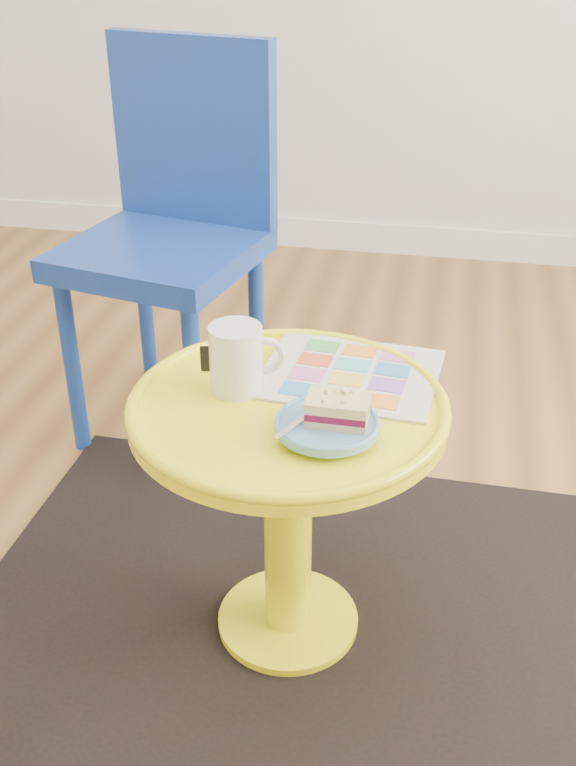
% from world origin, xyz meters
% --- Properties ---
extents(floor, '(4.00, 4.00, 0.00)m').
position_xyz_m(floor, '(0.00, 0.00, 0.00)').
color(floor, brown).
rests_on(floor, ground).
extents(rug, '(1.32, 1.12, 0.01)m').
position_xyz_m(rug, '(0.21, -0.09, 0.00)').
color(rug, black).
rests_on(rug, ground).
extents(side_table, '(0.54, 0.54, 0.52)m').
position_xyz_m(side_table, '(0.21, -0.09, 0.37)').
color(side_table, '#FFF215').
rests_on(side_table, ground).
extents(chair, '(0.52, 0.52, 0.98)m').
position_xyz_m(chair, '(-0.23, 0.64, 0.57)').
color(chair, '#173A95').
rests_on(chair, ground).
extents(newspaper, '(0.33, 0.29, 0.01)m').
position_xyz_m(newspaper, '(0.30, 0.03, 0.52)').
color(newspaper, silver).
rests_on(newspaper, side_table).
extents(mug, '(0.13, 0.09, 0.12)m').
position_xyz_m(mug, '(0.11, -0.06, 0.58)').
color(mug, white).
rests_on(mug, side_table).
extents(plate, '(0.17, 0.17, 0.02)m').
position_xyz_m(plate, '(0.29, -0.17, 0.53)').
color(plate, '#5C96C3').
rests_on(plate, newspaper).
extents(cake_slice, '(0.10, 0.07, 0.04)m').
position_xyz_m(cake_slice, '(0.30, -0.17, 0.56)').
color(cake_slice, '#D3BC8C').
rests_on(cake_slice, plate).
extents(fork, '(0.07, 0.14, 0.00)m').
position_xyz_m(fork, '(0.25, -0.17, 0.54)').
color(fork, silver).
rests_on(fork, plate).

